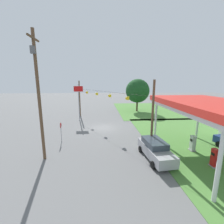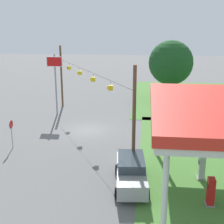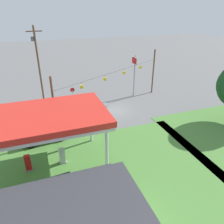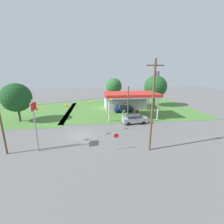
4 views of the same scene
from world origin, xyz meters
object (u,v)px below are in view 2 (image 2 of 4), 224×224
object	(u,v)px
car_at_pumps_front	(131,171)
stop_sign_overhead	(55,73)
tree_west_verge	(171,63)
fuel_pump_far	(211,193)
fuel_pump_near	(202,168)
gas_station_canopy	(212,111)
stop_sign_roadside	(11,128)

from	to	relation	value
car_at_pumps_front	stop_sign_overhead	size ratio (longest dim) A/B	0.75
tree_west_verge	fuel_pump_far	bearing A→B (deg)	1.69
fuel_pump_near	car_at_pumps_front	size ratio (longest dim) A/B	0.32
car_at_pumps_front	stop_sign_overhead	bearing A→B (deg)	-154.01
gas_station_canopy	tree_west_verge	xyz separation A→B (m)	(-24.55, -0.77, -0.04)
gas_station_canopy	fuel_pump_near	world-z (taller)	gas_station_canopy
fuel_pump_far	car_at_pumps_front	bearing A→B (deg)	-111.68
tree_west_verge	fuel_pump_near	bearing A→B (deg)	1.92
gas_station_canopy	stop_sign_roadside	size ratio (longest dim) A/B	4.86
stop_sign_roadside	tree_west_verge	size ratio (longest dim) A/B	0.30
gas_station_canopy	stop_sign_overhead	size ratio (longest dim) A/B	1.72
stop_sign_roadside	stop_sign_overhead	distance (m)	10.94
stop_sign_roadside	tree_west_verge	xyz separation A→B (m)	(-19.04, 14.38, 3.42)
car_at_pumps_front	stop_sign_roadside	world-z (taller)	stop_sign_roadside
stop_sign_roadside	tree_west_verge	bearing A→B (deg)	-37.06
car_at_pumps_front	tree_west_verge	xyz separation A→B (m)	(-24.28, 3.95, 4.27)
fuel_pump_far	stop_sign_roadside	distance (m)	16.77
tree_west_verge	car_at_pumps_front	bearing A→B (deg)	-9.25
fuel_pump_near	stop_sign_roadside	bearing A→B (deg)	-104.42
tree_west_verge	stop_sign_overhead	bearing A→B (deg)	-57.63
fuel_pump_near	car_at_pumps_front	xyz separation A→B (m)	(1.35, -4.72, 0.14)
gas_station_canopy	stop_sign_roadside	xyz separation A→B (m)	(-5.51, -15.15, -3.45)
fuel_pump_far	stop_sign_overhead	world-z (taller)	stop_sign_overhead
gas_station_canopy	stop_sign_overhead	xyz separation A→B (m)	(-15.98, -14.29, -0.37)
car_at_pumps_front	fuel_pump_near	bearing A→B (deg)	100.63
gas_station_canopy	tree_west_verge	world-z (taller)	tree_west_verge
fuel_pump_near	stop_sign_overhead	xyz separation A→B (m)	(-14.36, -14.29, 4.07)
fuel_pump_near	tree_west_verge	xyz separation A→B (m)	(-22.93, -0.77, 4.41)
fuel_pump_far	car_at_pumps_front	world-z (taller)	car_at_pumps_front
stop_sign_roadside	stop_sign_overhead	world-z (taller)	stop_sign_overhead
fuel_pump_far	stop_sign_roadside	size ratio (longest dim) A/B	0.69
fuel_pump_near	tree_west_verge	bearing A→B (deg)	-178.08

